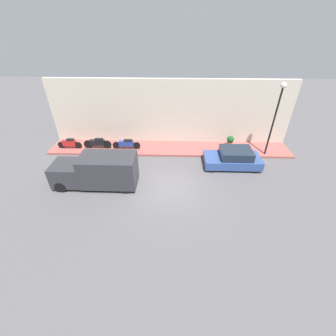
{
  "coord_description": "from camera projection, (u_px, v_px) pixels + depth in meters",
  "views": [
    {
      "loc": [
        -10.7,
        -0.36,
        8.69
      ],
      "look_at": [
        1.3,
        0.01,
        0.6
      ],
      "focal_mm": 24.0,
      "sensor_mm": 36.0,
      "label": 1
    }
  ],
  "objects": [
    {
      "name": "building_facade",
      "position": [
        170.0,
        113.0,
        17.43
      ],
      "size": [
        0.3,
        18.57,
        5.06
      ],
      "color": "beige",
      "rests_on": "ground_plane"
    },
    {
      "name": "streetlamp",
      "position": [
        277.0,
        108.0,
        14.9
      ],
      "size": [
        0.38,
        0.38,
        5.17
      ],
      "color": "black",
      "rests_on": "sidewalk"
    },
    {
      "name": "potted_plant",
      "position": [
        230.0,
        141.0,
        17.64
      ],
      "size": [
        0.54,
        0.54,
        0.86
      ],
      "color": "brown",
      "rests_on": "sidewalk"
    },
    {
      "name": "motorcycle_blue",
      "position": [
        126.0,
        144.0,
        17.31
      ],
      "size": [
        0.3,
        2.14,
        0.76
      ],
      "color": "navy",
      "rests_on": "sidewalk"
    },
    {
      "name": "motorcycle_red",
      "position": [
        70.0,
        143.0,
        17.37
      ],
      "size": [
        0.3,
        1.86,
        0.79
      ],
      "color": "#B21E1E",
      "rests_on": "sidewalk"
    },
    {
      "name": "ground_plane",
      "position": [
        168.0,
        188.0,
        13.74
      ],
      "size": [
        60.0,
        60.0,
        0.0
      ],
      "primitive_type": "plane",
      "color": "#514F51"
    },
    {
      "name": "delivery_van",
      "position": [
        96.0,
        171.0,
        13.49
      ],
      "size": [
        1.81,
        5.02,
        2.02
      ],
      "color": "#2D2D33",
      "rests_on": "ground_plane"
    },
    {
      "name": "parked_car",
      "position": [
        233.0,
        158.0,
        15.45
      ],
      "size": [
        1.84,
        3.81,
        1.31
      ],
      "color": "#2D4784",
      "rests_on": "ground_plane"
    },
    {
      "name": "sidewalk",
      "position": [
        170.0,
        148.0,
        17.72
      ],
      "size": [
        2.3,
        18.57,
        0.15
      ],
      "color": "#934C47",
      "rests_on": "ground_plane"
    },
    {
      "name": "motorcycle_black",
      "position": [
        98.0,
        143.0,
        17.35
      ],
      "size": [
        0.3,
        2.14,
        0.82
      ],
      "color": "black",
      "rests_on": "sidewalk"
    }
  ]
}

